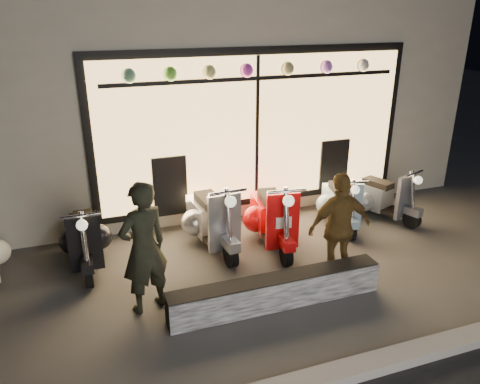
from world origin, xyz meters
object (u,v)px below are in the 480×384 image
object	(u,v)px
man	(144,248)
woman	(340,227)
scooter_red	(272,215)
graffiti_barrier	(276,291)
scooter_silver	(211,217)

from	to	relation	value
man	woman	world-z (taller)	man
scooter_red	woman	world-z (taller)	woman
graffiti_barrier	man	xyz separation A→B (m)	(-1.50, 0.48, 0.63)
graffiti_barrier	woman	distance (m)	1.23
scooter_red	scooter_silver	bearing A→B (deg)	173.03
scooter_silver	man	bearing A→B (deg)	-135.62
graffiti_barrier	man	distance (m)	1.70
man	woman	xyz separation A→B (m)	(2.54, -0.14, -0.08)
scooter_silver	scooter_red	world-z (taller)	scooter_silver
woman	graffiti_barrier	bearing A→B (deg)	20.49
scooter_silver	man	xyz separation A→B (m)	(-1.20, -1.38, 0.39)
scooter_silver	woman	world-z (taller)	woman
scooter_silver	woman	bearing A→B (deg)	-53.16
scooter_red	woman	xyz separation A→B (m)	(0.42, -1.28, 0.32)
graffiti_barrier	woman	bearing A→B (deg)	18.25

